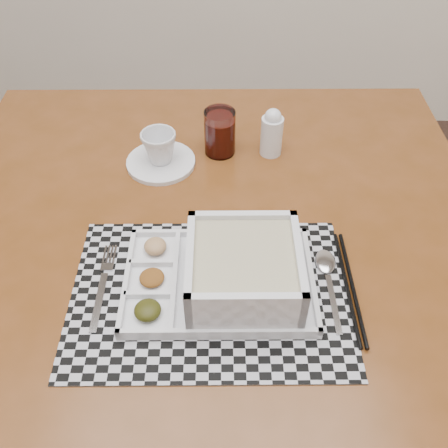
% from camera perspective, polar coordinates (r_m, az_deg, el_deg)
% --- Properties ---
extents(dining_table, '(1.14, 1.14, 0.81)m').
position_cam_1_polar(dining_table, '(0.99, -1.39, -5.11)').
color(dining_table, '#542C0F').
rests_on(dining_table, ground).
extents(placemat, '(0.48, 0.36, 0.00)m').
position_cam_1_polar(placemat, '(0.85, -1.63, -7.95)').
color(placemat, '#A7A6AE').
rests_on(placemat, dining_table).
extents(serving_tray, '(0.33, 0.24, 0.10)m').
position_cam_1_polar(serving_tray, '(0.82, 1.32, -5.77)').
color(serving_tray, silver).
rests_on(serving_tray, placemat).
extents(fork, '(0.03, 0.19, 0.00)m').
position_cam_1_polar(fork, '(0.88, -13.60, -6.69)').
color(fork, '#B8B8BF').
rests_on(fork, placemat).
extents(spoon, '(0.04, 0.18, 0.01)m').
position_cam_1_polar(spoon, '(0.90, 11.63, -4.88)').
color(spoon, '#B8B8BF').
rests_on(spoon, placemat).
extents(chopsticks, '(0.03, 0.24, 0.01)m').
position_cam_1_polar(chopsticks, '(0.88, 14.17, -6.93)').
color(chopsticks, black).
rests_on(chopsticks, placemat).
extents(saucer, '(0.15, 0.15, 0.01)m').
position_cam_1_polar(saucer, '(1.10, -7.22, 7.02)').
color(saucer, silver).
rests_on(saucer, dining_table).
extents(cup, '(0.08, 0.08, 0.07)m').
position_cam_1_polar(cup, '(1.08, -7.41, 8.69)').
color(cup, silver).
rests_on(cup, saucer).
extents(juice_glass, '(0.07, 0.07, 0.10)m').
position_cam_1_polar(juice_glass, '(1.11, -0.48, 10.26)').
color(juice_glass, white).
rests_on(juice_glass, dining_table).
extents(creamer_bottle, '(0.05, 0.05, 0.11)m').
position_cam_1_polar(creamer_bottle, '(1.10, 5.48, 10.35)').
color(creamer_bottle, silver).
rests_on(creamer_bottle, dining_table).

